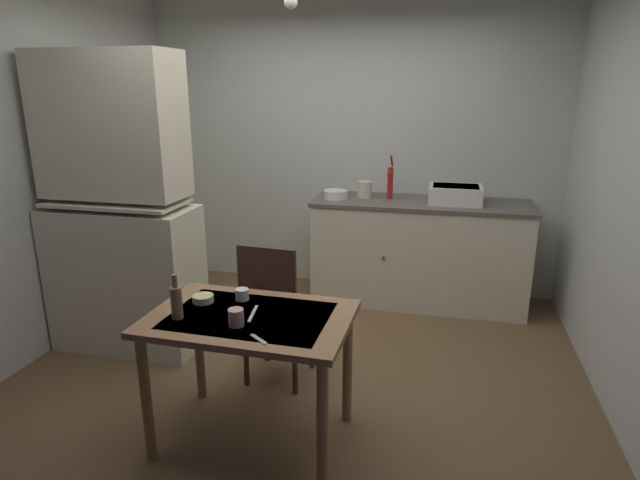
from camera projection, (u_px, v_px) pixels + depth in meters
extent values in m
plane|color=brown|center=(302.00, 370.00, 3.65)|extent=(4.83, 4.83, 0.00)
cube|color=silver|center=(351.00, 148.00, 4.94)|extent=(3.93, 0.10, 2.68)
cube|color=silver|center=(33.00, 168.00, 3.71)|extent=(0.10, 3.58, 2.68)
cube|color=beige|center=(127.00, 278.00, 3.88)|extent=(1.06, 0.50, 1.07)
cube|color=beige|center=(110.00, 125.00, 3.57)|extent=(0.98, 0.42, 0.98)
cube|color=beige|center=(117.00, 203.00, 3.70)|extent=(0.96, 0.45, 0.02)
cube|color=beige|center=(418.00, 254.00, 4.69)|extent=(1.85, 0.60, 0.90)
cube|color=#5C554D|center=(421.00, 203.00, 4.56)|extent=(1.88, 0.63, 0.03)
sphere|color=#2D2823|center=(383.00, 258.00, 4.45)|extent=(0.02, 0.02, 0.02)
cube|color=white|center=(455.00, 194.00, 4.47)|extent=(0.44, 0.34, 0.15)
cube|color=black|center=(456.00, 186.00, 4.45)|extent=(0.38, 0.28, 0.01)
cylinder|color=#B21E19|center=(390.00, 183.00, 4.63)|extent=(0.05, 0.05, 0.28)
cylinder|color=#B21E19|center=(390.00, 173.00, 4.53)|extent=(0.03, 0.12, 0.03)
cylinder|color=#B0161A|center=(392.00, 161.00, 4.63)|extent=(0.02, 0.16, 0.12)
cylinder|color=white|center=(336.00, 194.00, 4.67)|extent=(0.21, 0.21, 0.07)
cylinder|color=beige|center=(364.00, 189.00, 4.70)|extent=(0.13, 0.13, 0.15)
cube|color=#996E49|center=(250.00, 318.00, 2.76)|extent=(1.07, 0.73, 0.04)
cube|color=white|center=(250.00, 315.00, 2.75)|extent=(0.84, 0.57, 0.00)
cylinder|color=#9D7042|center=(146.00, 398.00, 2.70)|extent=(0.06, 0.06, 0.71)
cylinder|color=#A0664C|center=(322.00, 427.00, 2.48)|extent=(0.06, 0.06, 0.71)
cylinder|color=#9F684E|center=(199.00, 346.00, 3.24)|extent=(0.06, 0.06, 0.71)
cylinder|color=#966E4B|center=(347.00, 365.00, 3.02)|extent=(0.06, 0.06, 0.71)
cube|color=#4C2F21|center=(279.00, 317.00, 3.46)|extent=(0.43, 0.43, 0.03)
cube|color=#482C24|center=(267.00, 288.00, 3.21)|extent=(0.38, 0.05, 0.52)
cylinder|color=#4C2F21|center=(312.00, 340.00, 3.63)|extent=(0.04, 0.04, 0.42)
cylinder|color=#4C2F21|center=(267.00, 333.00, 3.73)|extent=(0.04, 0.04, 0.42)
cylinder|color=#4C2F21|center=(295.00, 364.00, 3.32)|extent=(0.04, 0.04, 0.42)
cylinder|color=#4C2F21|center=(246.00, 356.00, 3.41)|extent=(0.04, 0.04, 0.42)
cylinder|color=beige|center=(203.00, 299.00, 2.92)|extent=(0.12, 0.12, 0.04)
cylinder|color=tan|center=(236.00, 317.00, 2.62)|extent=(0.08, 0.08, 0.09)
cylinder|color=white|center=(242.00, 294.00, 2.94)|extent=(0.08, 0.08, 0.06)
cylinder|color=olive|center=(177.00, 303.00, 2.69)|extent=(0.06, 0.06, 0.17)
cylinder|color=olive|center=(175.00, 281.00, 2.66)|extent=(0.03, 0.03, 0.07)
cube|color=silver|center=(253.00, 314.00, 2.76)|extent=(0.05, 0.21, 0.00)
cube|color=beige|center=(259.00, 339.00, 2.49)|extent=(0.11, 0.09, 0.00)
sphere|color=#F9EFCC|center=(291.00, 2.00, 3.16)|extent=(0.08, 0.08, 0.08)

